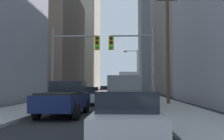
% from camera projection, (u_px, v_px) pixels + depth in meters
% --- Properties ---
extents(sidewalk_left, '(3.51, 160.00, 0.15)m').
position_uv_depth(sidewalk_left, '(91.00, 93.00, 52.49)').
color(sidewalk_left, '#9E9E99').
rests_on(sidewalk_left, ground).
extents(sidewalk_right, '(3.51, 160.00, 0.15)m').
position_uv_depth(sidewalk_right, '(140.00, 93.00, 52.06)').
color(sidewalk_right, '#9E9E99').
rests_on(sidewalk_right, ground).
extents(city_bus, '(2.74, 11.55, 3.40)m').
position_uv_depth(city_bus, '(129.00, 83.00, 39.47)').
color(city_bus, silver).
rests_on(city_bus, ground).
extents(pickup_truck_navy, '(2.20, 5.47, 1.90)m').
position_uv_depth(pickup_truck_navy, '(65.00, 99.00, 14.47)').
color(pickup_truck_navy, '#141E4C').
rests_on(pickup_truck_navy, ground).
extents(cargo_van_grey, '(2.16, 5.25, 2.26)m').
position_uv_depth(cargo_van_grey, '(123.00, 91.00, 17.83)').
color(cargo_van_grey, slate).
rests_on(cargo_van_grey, ground).
extents(sedan_silver, '(1.95, 4.21, 1.52)m').
position_uv_depth(sedan_silver, '(127.00, 117.00, 7.39)').
color(sedan_silver, '#B7BABF').
rests_on(sedan_silver, ground).
extents(sedan_white, '(1.96, 4.27, 1.52)m').
position_uv_depth(sedan_white, '(88.00, 96.00, 22.42)').
color(sedan_white, white).
rests_on(sedan_white, ground).
extents(sedan_beige, '(1.95, 4.21, 1.52)m').
position_uv_depth(sedan_beige, '(123.00, 93.00, 29.86)').
color(sedan_beige, '#C6B793').
rests_on(sedan_beige, ground).
extents(sedan_red, '(1.95, 4.23, 1.52)m').
position_uv_depth(sedan_red, '(105.00, 90.00, 46.40)').
color(sedan_red, maroon).
rests_on(sedan_red, ground).
extents(sedan_maroon, '(1.95, 4.20, 1.52)m').
position_uv_depth(sedan_maroon, '(107.00, 90.00, 52.36)').
color(sedan_maroon, maroon).
rests_on(sedan_maroon, ground).
extents(traffic_signal_near_left, '(3.69, 0.44, 6.00)m').
position_uv_depth(traffic_signal_near_left, '(73.00, 54.00, 19.85)').
color(traffic_signal_near_left, gray).
rests_on(traffic_signal_near_left, ground).
extents(traffic_signal_near_right, '(3.43, 0.44, 6.00)m').
position_uv_depth(traffic_signal_near_right, '(134.00, 54.00, 19.65)').
color(traffic_signal_near_right, gray).
rests_on(traffic_signal_near_right, ground).
extents(utility_pole_right, '(2.20, 0.28, 10.31)m').
position_uv_depth(utility_pole_right, '(168.00, 40.00, 22.06)').
color(utility_pole_right, brown).
rests_on(utility_pole_right, ground).
extents(street_lamp_right, '(2.35, 0.32, 7.50)m').
position_uv_depth(street_lamp_right, '(135.00, 68.00, 43.00)').
color(street_lamp_right, gray).
rests_on(street_lamp_right, ground).
extents(building_left_mid_office, '(18.23, 23.81, 20.65)m').
position_uv_depth(building_left_mid_office, '(32.00, 43.00, 53.81)').
color(building_left_mid_office, '#66564C').
rests_on(building_left_mid_office, ground).
extents(building_left_far_tower, '(22.52, 24.20, 58.94)m').
position_uv_depth(building_left_far_tower, '(65.00, 5.00, 91.00)').
color(building_left_far_tower, '#B7A893').
rests_on(building_left_far_tower, ground).
extents(building_right_mid_block, '(21.48, 29.25, 27.34)m').
position_uv_depth(building_right_mid_block, '(219.00, 18.00, 47.06)').
color(building_right_mid_block, gray).
rests_on(building_right_mid_block, ground).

